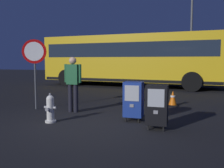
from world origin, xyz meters
TOP-DOWN VIEW (x-y plane):
  - ground_plane at (0.00, 0.00)m, footprint 60.00×60.00m
  - fire_hydrant at (-0.96, -0.05)m, footprint 0.33×0.32m
  - newspaper_box_primary at (1.70, 0.09)m, footprint 0.48×0.42m
  - newspaper_box_secondary at (1.03, 0.71)m, footprint 0.48×0.42m
  - stop_sign at (-2.32, 1.35)m, footprint 0.71×0.31m
  - pedestrian at (-0.96, 1.28)m, footprint 0.55×0.22m
  - traffic_cone at (1.88, 3.27)m, footprint 0.36×0.36m
  - bus_near at (-0.97, 9.15)m, footprint 10.70×3.60m
  - bus_far at (-0.15, 12.75)m, footprint 10.71×3.70m
  - street_light_near_right at (2.49, 11.36)m, footprint 0.32×0.32m

SIDE VIEW (x-z plane):
  - ground_plane at x=0.00m, z-range 0.00..0.00m
  - traffic_cone at x=1.88m, z-range -0.01..0.52m
  - fire_hydrant at x=-0.96m, z-range -0.02..0.72m
  - newspaper_box_primary at x=1.70m, z-range 0.06..1.08m
  - newspaper_box_secondary at x=1.03m, z-range 0.06..1.08m
  - pedestrian at x=-0.96m, z-range 0.11..1.78m
  - stop_sign at x=-2.32m, z-range 0.49..2.72m
  - bus_near at x=-0.97m, z-range 0.21..3.21m
  - bus_far at x=-0.15m, z-range 0.21..3.21m
  - street_light_near_right at x=2.49m, z-range 0.58..9.17m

